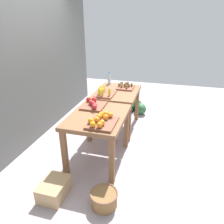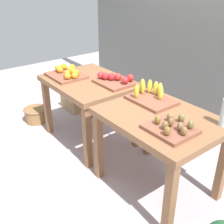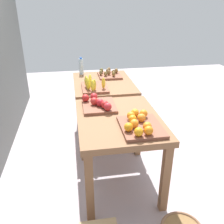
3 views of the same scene
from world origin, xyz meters
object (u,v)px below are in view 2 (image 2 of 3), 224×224
(display_table_right, at_px, (160,128))
(banana_crate, at_px, (151,96))
(orange_bin, at_px, (67,73))
(cardboard_produce_box, at_px, (76,102))
(apple_bin, at_px, (115,80))
(kiwi_bin, at_px, (171,127))
(wicker_basket, at_px, (36,114))
(display_table_left, at_px, (89,89))

(display_table_right, bearing_deg, banana_crate, 150.76)
(orange_bin, height_order, cardboard_produce_box, orange_bin)
(apple_bin, relative_size, kiwi_bin, 1.14)
(display_table_right, height_order, orange_bin, orange_bin)
(display_table_right, relative_size, cardboard_produce_box, 2.60)
(orange_bin, height_order, wicker_basket, orange_bin)
(kiwi_bin, relative_size, cardboard_produce_box, 0.90)
(orange_bin, bearing_deg, display_table_right, 5.75)
(apple_bin, height_order, kiwi_bin, apple_bin)
(display_table_right, relative_size, wicker_basket, 3.09)
(display_table_left, distance_m, kiwi_bin, 1.36)
(banana_crate, bearing_deg, kiwi_bin, -28.76)
(wicker_basket, bearing_deg, apple_bin, 24.91)
(display_table_left, xyz_separation_m, display_table_right, (1.12, 0.00, 0.00))
(cardboard_produce_box, bearing_deg, kiwi_bin, -10.77)
(display_table_left, height_order, wicker_basket, display_table_left)
(display_table_right, height_order, kiwi_bin, kiwi_bin)
(wicker_basket, distance_m, cardboard_produce_box, 0.65)
(apple_bin, distance_m, banana_crate, 0.57)
(banana_crate, bearing_deg, apple_bin, 179.18)
(apple_bin, bearing_deg, display_table_right, -11.08)
(display_table_right, distance_m, banana_crate, 0.36)
(orange_bin, xyz_separation_m, wicker_basket, (-0.60, -0.21, -0.71))
(display_table_right, bearing_deg, cardboard_produce_box, 171.43)
(display_table_right, distance_m, cardboard_produce_box, 2.09)
(wicker_basket, bearing_deg, cardboard_produce_box, 92.18)
(apple_bin, xyz_separation_m, wicker_basket, (-1.11, -0.52, -0.71))
(display_table_right, xyz_separation_m, wicker_basket, (-1.97, -0.35, -0.56))
(banana_crate, bearing_deg, display_table_right, -29.24)
(display_table_left, relative_size, banana_crate, 2.36)
(banana_crate, distance_m, cardboard_produce_box, 1.86)
(apple_bin, height_order, wicker_basket, apple_bin)
(orange_bin, bearing_deg, kiwi_bin, 0.58)
(orange_bin, bearing_deg, cardboard_produce_box, 144.83)
(display_table_left, xyz_separation_m, cardboard_produce_box, (-0.87, 0.30, -0.56))
(display_table_left, relative_size, cardboard_produce_box, 2.60)
(kiwi_bin, height_order, wicker_basket, kiwi_bin)
(display_table_left, distance_m, orange_bin, 0.32)
(display_table_left, xyz_separation_m, apple_bin, (0.27, 0.17, 0.15))
(kiwi_bin, bearing_deg, banana_crate, 151.24)
(display_table_right, xyz_separation_m, cardboard_produce_box, (-1.99, 0.30, -0.56))
(apple_bin, distance_m, kiwi_bin, 1.12)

